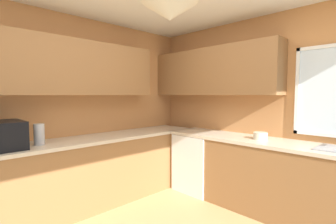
{
  "coord_description": "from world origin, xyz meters",
  "views": [
    {
      "loc": [
        1.36,
        -1.35,
        1.45
      ],
      "look_at": [
        -0.74,
        0.7,
        1.25
      ],
      "focal_mm": 26.25,
      "sensor_mm": 36.0,
      "label": 1
    }
  ],
  "objects_px": {
    "dishwasher": "(199,162)",
    "kettle": "(39,134)",
    "microwave": "(3,135)",
    "bowl": "(261,136)"
  },
  "relations": [
    {
      "from": "microwave",
      "to": "dishwasher",
      "type": "bearing_deg",
      "value": 74.6
    },
    {
      "from": "dishwasher",
      "to": "bowl",
      "type": "relative_size",
      "value": 5.0
    },
    {
      "from": "dishwasher",
      "to": "microwave",
      "type": "bearing_deg",
      "value": -105.4
    },
    {
      "from": "dishwasher",
      "to": "bowl",
      "type": "xyz_separation_m",
      "value": [
        0.94,
        0.03,
        0.51
      ]
    },
    {
      "from": "dishwasher",
      "to": "kettle",
      "type": "relative_size",
      "value": 3.59
    },
    {
      "from": "kettle",
      "to": "bowl",
      "type": "xyz_separation_m",
      "value": [
        1.58,
        2.09,
        -0.07
      ]
    },
    {
      "from": "microwave",
      "to": "bowl",
      "type": "height_order",
      "value": "microwave"
    },
    {
      "from": "microwave",
      "to": "kettle",
      "type": "xyz_separation_m",
      "value": [
        0.02,
        0.34,
        -0.03
      ]
    },
    {
      "from": "dishwasher",
      "to": "kettle",
      "type": "bearing_deg",
      "value": -107.26
    },
    {
      "from": "kettle",
      "to": "bowl",
      "type": "relative_size",
      "value": 1.39
    }
  ]
}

